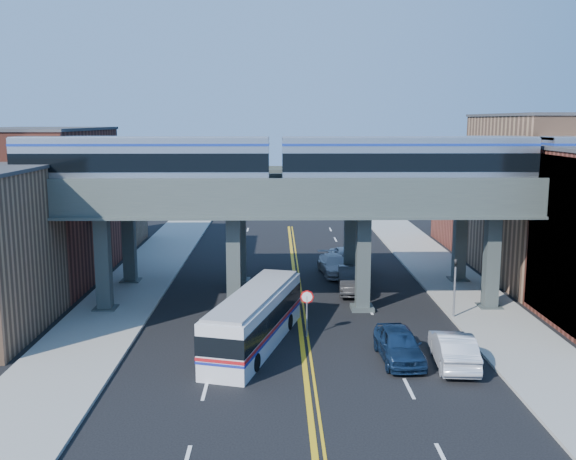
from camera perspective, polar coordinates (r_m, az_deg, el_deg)
name	(u,v)px	position (r m, az deg, el deg)	size (l,w,h in m)	color
ground	(304,356)	(32.82, 1.39, -11.17)	(120.00, 120.00, 0.00)	black
sidewalk_west	(121,301)	(43.48, -14.59, -6.11)	(5.00, 70.00, 0.16)	gray
sidewalk_east	(472,299)	(44.17, 16.00, -5.93)	(5.00, 70.00, 0.16)	gray
building_west_b	(42,207)	(50.09, -21.06, 1.95)	(8.00, 14.00, 11.00)	brown
building_west_c	(93,204)	(62.54, -16.95, 2.21)	(8.00, 10.00, 8.00)	#886046
building_east_b	(545,199)	(50.99, 21.90, 2.59)	(8.00, 14.00, 12.00)	#886046
building_east_c	(487,198)	(63.26, 17.29, 2.73)	(8.00, 10.00, 9.00)	brown
mural_panel	(563,247)	(38.73, 23.22, -1.42)	(0.10, 9.50, 9.50)	teal
elevated_viaduct_near	(299,208)	(39.01, 0.95, 2.01)	(52.00, 3.60, 7.40)	#3F4948
elevated_viaduct_far	(295,194)	(45.96, 0.65, 3.18)	(52.00, 3.60, 7.40)	#3F4948
transit_train	(407,162)	(39.50, 10.49, 5.98)	(46.62, 2.92, 3.40)	black
stop_sign	(307,306)	(35.11, 1.69, -6.74)	(0.76, 0.09, 2.63)	slate
traffic_signal	(455,282)	(39.26, 14.62, -4.46)	(0.15, 0.18, 4.10)	slate
transit_bus	(255,320)	(33.91, -2.96, -7.96)	(5.11, 10.90, 2.74)	silver
car_lane_a	(399,344)	(32.50, 9.84, -9.99)	(1.95, 4.84, 1.65)	#112440
car_lane_b	(352,280)	(44.58, 5.71, -4.42)	(1.81, 5.18, 1.71)	#28282A
car_lane_c	(348,259)	(51.28, 5.36, -2.59)	(2.70, 5.86, 1.63)	silver
car_lane_d	(335,265)	(49.42, 4.17, -3.12)	(2.09, 5.13, 1.49)	#ABAAAF
car_parked_curb	(453,349)	(32.46, 14.49, -10.19)	(1.74, 4.98, 1.64)	silver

